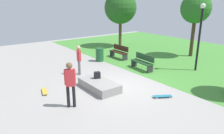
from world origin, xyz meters
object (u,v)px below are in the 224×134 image
Objects in this scene: skater_performing_trick at (70,81)px; tree_broad_elm at (120,8)px; skateboard_by_ledge at (44,91)px; concrete_ledge at (99,85)px; skater_watching at (79,58)px; park_bench_near_path at (143,62)px; lamp_post at (200,30)px; skateboard_spare at (163,96)px; backpack_on_ledge at (97,75)px; tree_slender_maple at (196,9)px; trash_bin at (100,55)px; park_bench_near_lamppost at (119,52)px.

skater_performing_trick is 12.07m from tree_broad_elm.
concrete_ledge is at bearing 62.88° from skateboard_by_ledge.
skater_performing_trick is at bearing -48.24° from tree_broad_elm.
skater_watching reaches higher than park_bench_near_path.
lamp_post is (0.28, 7.98, 1.29)m from skater_performing_trick.
skateboard_spare is 3.97m from park_bench_near_path.
backpack_on_ledge is at bearing -45.73° from tree_broad_elm.
tree_slender_maple is (-0.69, 8.80, 2.89)m from backpack_on_ledge.
tree_slender_maple is at bearing -160.61° from backpack_on_ledge.
park_bench_near_path is 7.52m from tree_broad_elm.
concrete_ledge is 4.84m from trash_bin.
park_bench_near_lamppost is (-3.82, 4.29, 0.29)m from concrete_ledge.
skater_watching is 2.97m from trash_bin.
backpack_on_ledge is 6.43m from lamp_post.
concrete_ledge is 2.52m from skater_watching.
tree_slender_maple reaches higher than skater_watching.
park_bench_near_path reaches higher than skateboard_spare.
tree_slender_maple is (-0.16, 5.20, 2.94)m from park_bench_near_path.
skater_watching is (-2.39, 0.27, 0.76)m from concrete_ledge.
skater_performing_trick reaches higher than skateboard_spare.
trash_bin is at bearing -54.47° from tree_broad_elm.
lamp_post reaches higher than skater_watching.
park_bench_near_lamppost reaches higher than skateboard_by_ledge.
skateboard_by_ledge is at bearing -105.02° from lamp_post.
backpack_on_ledge is at bearing -85.51° from tree_slender_maple.
skater_performing_trick is at bearing -79.95° from tree_slender_maple.
lamp_post is (-1.31, 4.51, 2.29)m from skateboard_spare.
skateboard_spare is at bearing 15.74° from skater_watching.
park_bench_near_path is at bearing 67.06° from skater_watching.
tree_slender_maple reaches higher than park_bench_near_lamppost.
park_bench_near_path is (1.47, 3.47, -0.47)m from skater_watching.
lamp_post is 4.22× the size of trash_bin.
concrete_ledge is 2.56× the size of skateboard_by_ledge.
park_bench_near_path is 5.98m from tree_slender_maple.
skater_performing_trick is 7.72m from park_bench_near_lamppost.
skater_performing_trick is 1.10× the size of skater_watching.
lamp_post reaches higher than skateboard_by_ledge.
backpack_on_ledge is at bearing 121.48° from skater_performing_trick.
concrete_ledge is 3.87m from park_bench_near_path.
skateboard_spare is at bearing -64.49° from tree_slender_maple.
tree_broad_elm is (-7.05, 6.99, 3.20)m from concrete_ledge.
skater_watching reaches higher than skateboard_spare.
park_bench_near_path is 3.25m from trash_bin.
skater_watching is 6.97m from lamp_post.
park_bench_near_lamppost is 0.35× the size of tree_slender_maple.
lamp_post is (2.24, 8.34, 2.29)m from skateboard_by_ledge.
park_bench_near_lamppost and park_bench_near_path have the same top height.
tree_slender_maple reaches higher than lamp_post.
backpack_on_ledge reaches higher than skateboard_spare.
park_bench_near_lamppost is at bearing 131.73° from concrete_ledge.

